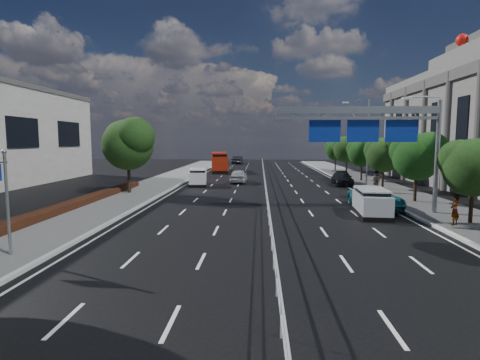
{
  "coord_description": "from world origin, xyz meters",
  "views": [
    {
      "loc": [
        -0.53,
        -14.11,
        4.68
      ],
      "look_at": [
        -1.68,
        7.59,
        2.4
      ],
      "focal_mm": 28.0,
      "sensor_mm": 36.0,
      "label": 1
    }
  ],
  "objects_px": {
    "overhead_gantry": "(375,126)",
    "silver_minivan": "(372,202)",
    "pedestrian_a": "(455,210)",
    "pedestrian_b": "(376,181)",
    "parked_car_teal": "(376,198)",
    "red_bus": "(219,162)",
    "parked_car_dark": "(342,178)",
    "white_minivan": "(198,177)",
    "near_car_silver": "(239,176)",
    "near_car_dark": "(238,160)"
  },
  "relations": [
    {
      "from": "silver_minivan",
      "to": "pedestrian_b",
      "type": "height_order",
      "value": "pedestrian_b"
    },
    {
      "from": "pedestrian_b",
      "to": "near_car_dark",
      "type": "bearing_deg",
      "value": -44.05
    },
    {
      "from": "overhead_gantry",
      "to": "parked_car_dark",
      "type": "relative_size",
      "value": 2.15
    },
    {
      "from": "white_minivan",
      "to": "parked_car_dark",
      "type": "relative_size",
      "value": 0.9
    },
    {
      "from": "near_car_silver",
      "to": "pedestrian_a",
      "type": "bearing_deg",
      "value": 122.23
    },
    {
      "from": "pedestrian_a",
      "to": "parked_car_teal",
      "type": "bearing_deg",
      "value": -104.77
    },
    {
      "from": "red_bus",
      "to": "near_car_dark",
      "type": "bearing_deg",
      "value": 77.02
    },
    {
      "from": "near_car_dark",
      "to": "pedestrian_a",
      "type": "height_order",
      "value": "pedestrian_a"
    },
    {
      "from": "overhead_gantry",
      "to": "parked_car_dark",
      "type": "distance_m",
      "value": 16.97
    },
    {
      "from": "parked_car_teal",
      "to": "pedestrian_a",
      "type": "xyz_separation_m",
      "value": [
        2.47,
        -5.67,
        0.23
      ]
    },
    {
      "from": "white_minivan",
      "to": "pedestrian_b",
      "type": "relative_size",
      "value": 2.22
    },
    {
      "from": "white_minivan",
      "to": "red_bus",
      "type": "relative_size",
      "value": 0.43
    },
    {
      "from": "white_minivan",
      "to": "silver_minivan",
      "type": "distance_m",
      "value": 20.44
    },
    {
      "from": "parked_car_teal",
      "to": "parked_car_dark",
      "type": "relative_size",
      "value": 1.09
    },
    {
      "from": "parked_car_dark",
      "to": "silver_minivan",
      "type": "bearing_deg",
      "value": -91.63
    },
    {
      "from": "red_bus",
      "to": "silver_minivan",
      "type": "distance_m",
      "value": 36.01
    },
    {
      "from": "overhead_gantry",
      "to": "parked_car_teal",
      "type": "distance_m",
      "value": 5.31
    },
    {
      "from": "overhead_gantry",
      "to": "silver_minivan",
      "type": "height_order",
      "value": "overhead_gantry"
    },
    {
      "from": "silver_minivan",
      "to": "pedestrian_b",
      "type": "xyz_separation_m",
      "value": [
        3.32,
        10.19,
        0.25
      ]
    },
    {
      "from": "near_car_silver",
      "to": "near_car_dark",
      "type": "height_order",
      "value": "near_car_dark"
    },
    {
      "from": "near_car_dark",
      "to": "parked_car_dark",
      "type": "bearing_deg",
      "value": 116.44
    },
    {
      "from": "red_bus",
      "to": "overhead_gantry",
      "type": "bearing_deg",
      "value": -75.43
    },
    {
      "from": "silver_minivan",
      "to": "parked_car_teal",
      "type": "relative_size",
      "value": 0.82
    },
    {
      "from": "silver_minivan",
      "to": "parked_car_dark",
      "type": "distance_m",
      "value": 16.85
    },
    {
      "from": "near_car_dark",
      "to": "parked_car_teal",
      "type": "distance_m",
      "value": 51.36
    },
    {
      "from": "overhead_gantry",
      "to": "parked_car_dark",
      "type": "xyz_separation_m",
      "value": [
        1.56,
        16.17,
        -4.91
      ]
    },
    {
      "from": "overhead_gantry",
      "to": "red_bus",
      "type": "distance_m",
      "value": 35.78
    },
    {
      "from": "overhead_gantry",
      "to": "white_minivan",
      "type": "bearing_deg",
      "value": 133.02
    },
    {
      "from": "near_car_silver",
      "to": "parked_car_teal",
      "type": "relative_size",
      "value": 0.86
    },
    {
      "from": "pedestrian_a",
      "to": "pedestrian_b",
      "type": "height_order",
      "value": "pedestrian_b"
    },
    {
      "from": "white_minivan",
      "to": "parked_car_dark",
      "type": "distance_m",
      "value": 15.38
    },
    {
      "from": "near_car_dark",
      "to": "pedestrian_b",
      "type": "distance_m",
      "value": 44.68
    },
    {
      "from": "pedestrian_a",
      "to": "pedestrian_b",
      "type": "xyz_separation_m",
      "value": [
        -0.17,
        13.33,
        0.14
      ]
    },
    {
      "from": "overhead_gantry",
      "to": "pedestrian_b",
      "type": "height_order",
      "value": "overhead_gantry"
    },
    {
      "from": "white_minivan",
      "to": "pedestrian_a",
      "type": "distance_m",
      "value": 25.1
    },
    {
      "from": "overhead_gantry",
      "to": "parked_car_teal",
      "type": "height_order",
      "value": "overhead_gantry"
    },
    {
      "from": "silver_minivan",
      "to": "parked_car_teal",
      "type": "height_order",
      "value": "silver_minivan"
    },
    {
      "from": "parked_car_teal",
      "to": "pedestrian_b",
      "type": "height_order",
      "value": "pedestrian_b"
    },
    {
      "from": "near_car_dark",
      "to": "pedestrian_a",
      "type": "xyz_separation_m",
      "value": [
        15.01,
        -55.47,
        0.16
      ]
    },
    {
      "from": "near_car_dark",
      "to": "parked_car_dark",
      "type": "height_order",
      "value": "near_car_dark"
    },
    {
      "from": "white_minivan",
      "to": "parked_car_teal",
      "type": "xyz_separation_m",
      "value": [
        14.54,
        -12.79,
        -0.14
      ]
    },
    {
      "from": "red_bus",
      "to": "parked_car_teal",
      "type": "distance_m",
      "value": 34.09
    },
    {
      "from": "near_car_dark",
      "to": "white_minivan",
      "type": "bearing_deg",
      "value": 92.83
    },
    {
      "from": "white_minivan",
      "to": "near_car_dark",
      "type": "relative_size",
      "value": 0.88
    },
    {
      "from": "overhead_gantry",
      "to": "red_bus",
      "type": "bearing_deg",
      "value": 112.3
    },
    {
      "from": "near_car_dark",
      "to": "parked_car_teal",
      "type": "bearing_deg",
      "value": 110.06
    },
    {
      "from": "parked_car_teal",
      "to": "near_car_silver",
      "type": "bearing_deg",
      "value": 116.91
    },
    {
      "from": "parked_car_dark",
      "to": "overhead_gantry",
      "type": "bearing_deg",
      "value": -91.01
    },
    {
      "from": "near_car_dark",
      "to": "silver_minivan",
      "type": "distance_m",
      "value": 53.58
    },
    {
      "from": "near_car_dark",
      "to": "pedestrian_b",
      "type": "xyz_separation_m",
      "value": [
        14.84,
        -42.14,
        0.3
      ]
    }
  ]
}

